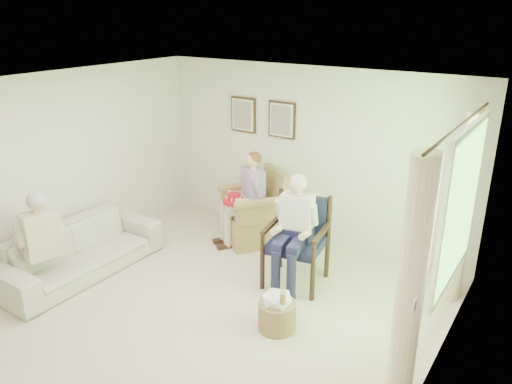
% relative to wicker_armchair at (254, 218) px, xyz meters
% --- Properties ---
extents(floor, '(5.50, 5.50, 0.00)m').
position_rel_wicker_armchair_xyz_m(floor, '(0.60, -2.19, -0.35)').
color(floor, beige).
rests_on(floor, ground).
extents(back_wall, '(5.00, 0.04, 2.60)m').
position_rel_wicker_armchair_xyz_m(back_wall, '(0.60, 0.56, 0.95)').
color(back_wall, silver).
rests_on(back_wall, ground).
extents(left_wall, '(0.04, 5.50, 2.60)m').
position_rel_wicker_armchair_xyz_m(left_wall, '(-1.90, -2.19, 0.95)').
color(left_wall, silver).
rests_on(left_wall, ground).
extents(right_wall, '(0.04, 5.50, 2.60)m').
position_rel_wicker_armchair_xyz_m(right_wall, '(3.10, -2.19, 0.95)').
color(right_wall, silver).
rests_on(right_wall, ground).
extents(ceiling, '(5.00, 5.50, 0.02)m').
position_rel_wicker_armchair_xyz_m(ceiling, '(0.60, -2.19, 2.25)').
color(ceiling, white).
rests_on(ceiling, back_wall).
extents(window, '(0.13, 2.50, 1.63)m').
position_rel_wicker_armchair_xyz_m(window, '(3.06, -0.99, 1.24)').
color(window, '#2D6B23').
rests_on(window, right_wall).
extents(curtain_left, '(0.34, 0.34, 2.30)m').
position_rel_wicker_armchair_xyz_m(curtain_left, '(2.93, -1.97, 0.80)').
color(curtain_left, '#FAE6C4').
rests_on(curtain_left, ground).
extents(curtain_right, '(0.34, 0.34, 2.30)m').
position_rel_wicker_armchair_xyz_m(curtain_right, '(2.93, -0.01, 0.80)').
color(curtain_right, '#FAE6C4').
rests_on(curtain_right, ground).
extents(framed_print_left, '(0.45, 0.05, 0.55)m').
position_rel_wicker_armchair_xyz_m(framed_print_left, '(-0.55, 0.53, 1.43)').
color(framed_print_left, '#382114').
rests_on(framed_print_left, back_wall).
extents(framed_print_right, '(0.45, 0.05, 0.55)m').
position_rel_wicker_armchair_xyz_m(framed_print_right, '(0.15, 0.53, 1.43)').
color(framed_print_right, '#382114').
rests_on(framed_print_right, back_wall).
extents(wicker_armchair, '(0.85, 0.84, 1.09)m').
position_rel_wicker_armchair_xyz_m(wicker_armchair, '(0.00, 0.00, 0.00)').
color(wicker_armchair, tan).
rests_on(wicker_armchair, ground).
extents(wood_armchair, '(0.72, 0.68, 1.11)m').
position_rel_wicker_armchair_xyz_m(wood_armchair, '(1.17, -0.70, 0.26)').
color(wood_armchair, black).
rests_on(wood_armchair, ground).
extents(sofa, '(2.24, 0.87, 0.65)m').
position_rel_wicker_armchair_xyz_m(sofa, '(-1.35, -2.15, -0.02)').
color(sofa, beige).
rests_on(sofa, ground).
extents(person_wicker, '(0.40, 0.63, 1.37)m').
position_rel_wicker_armchair_xyz_m(person_wicker, '(0.00, -0.14, 0.46)').
color(person_wicker, beige).
rests_on(person_wicker, ground).
extents(person_dark, '(0.40, 0.63, 1.44)m').
position_rel_wicker_armchair_xyz_m(person_dark, '(1.17, -0.88, 0.52)').
color(person_dark, '#1C1B3C').
rests_on(person_dark, ground).
extents(person_sofa, '(0.42, 0.62, 1.30)m').
position_rel_wicker_armchair_xyz_m(person_sofa, '(-1.35, -2.72, 0.40)').
color(person_sofa, beige).
rests_on(person_sofa, ground).
extents(red_hat, '(0.34, 0.34, 0.14)m').
position_rel_wicker_armchair_xyz_m(red_hat, '(-0.15, -0.30, 0.37)').
color(red_hat, red).
rests_on(red_hat, person_wicker).
extents(hatbox, '(0.49, 0.49, 0.62)m').
position_rel_wicker_armchair_xyz_m(hatbox, '(1.49, -1.78, -0.10)').
color(hatbox, tan).
rests_on(hatbox, ground).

